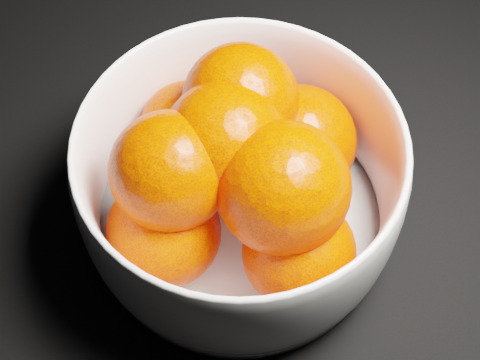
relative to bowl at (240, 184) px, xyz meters
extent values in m
cube|color=black|center=(0.25, 0.06, -0.06)|extent=(3.00, 3.00, 0.00)
cylinder|color=white|center=(0.00, 0.00, -0.06)|extent=(0.24, 0.24, 0.01)
sphere|color=#F83100|center=(0.06, 0.03, 0.00)|extent=(0.09, 0.09, 0.09)
sphere|color=#F83100|center=(-0.03, 0.07, 0.00)|extent=(0.08, 0.08, 0.08)
sphere|color=#F83100|center=(-0.07, -0.02, 0.00)|extent=(0.09, 0.09, 0.09)
sphere|color=#F83100|center=(0.03, -0.07, 0.00)|extent=(0.08, 0.08, 0.08)
sphere|color=#F83100|center=(0.01, 0.04, 0.05)|extent=(0.09, 0.09, 0.09)
sphere|color=#F83100|center=(-0.05, 0.00, 0.05)|extent=(0.09, 0.09, 0.09)
sphere|color=#F83100|center=(0.02, -0.04, 0.05)|extent=(0.10, 0.10, 0.10)
sphere|color=#F83100|center=(-0.01, 0.01, 0.05)|extent=(0.09, 0.09, 0.09)
camera|label=1|loc=(-0.07, -0.27, 0.44)|focal=50.00mm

